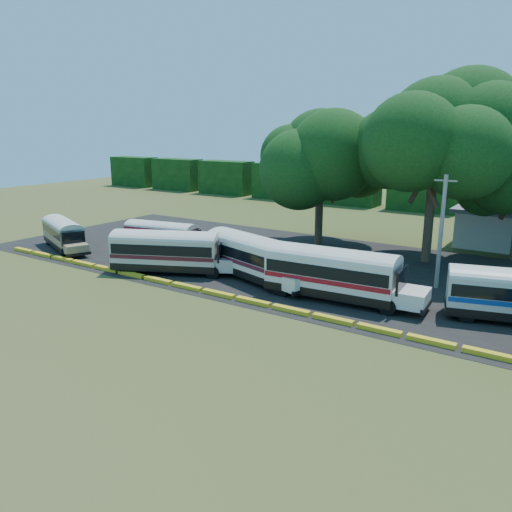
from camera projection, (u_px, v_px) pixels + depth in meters
The scene contains 12 objects.
ground at pixel (227, 304), 34.33m from camera, with size 160.00×160.00×0.00m, color #354F1A.
asphalt_strip at pixel (319, 267), 43.49m from camera, with size 64.00×24.00×0.02m, color black.
curb at pixel (236, 298), 35.10m from camera, with size 53.70×0.45×0.30m.
treeline_backdrop at pixel (425, 191), 72.36m from camera, with size 130.00×4.00×6.00m.
bus_beige at pixel (63, 232), 49.58m from camera, with size 9.29×5.50×3.00m.
bus_red at pixel (163, 234), 48.71m from camera, with size 9.12×3.67×2.92m.
bus_cream_west at pixel (169, 249), 41.26m from camera, with size 10.98×6.87×3.57m.
bus_cream_east at pixel (253, 255), 39.46m from camera, with size 11.16×5.79×3.57m.
bus_white_red at pixel (335, 271), 34.66m from camera, with size 11.42×3.53×3.70m.
tree_west at pixel (321, 150), 49.65m from camera, with size 10.98×10.98×13.67m.
tree_center at pixel (437, 131), 42.35m from camera, with size 12.18×12.18×16.01m.
utility_pole at pixel (441, 231), 36.68m from camera, with size 1.60×0.30×8.51m.
Camera 1 is at (19.58, -25.95, 11.69)m, focal length 35.00 mm.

